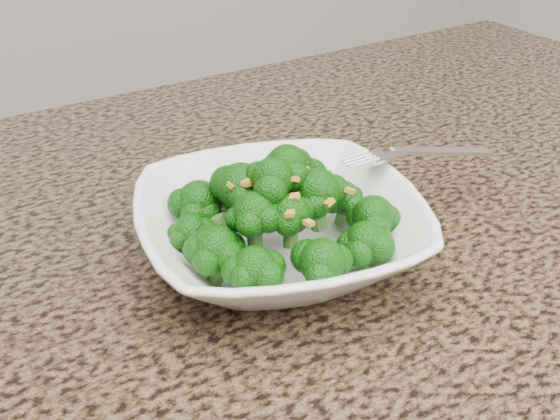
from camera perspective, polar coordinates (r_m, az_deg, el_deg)
granite_counter at (r=0.54m, az=-3.89°, el=-11.34°), size 1.64×1.04×0.03m
bowl at (r=0.60m, az=0.00°, el=-1.69°), size 0.30×0.30×0.06m
broccoli_pile at (r=0.57m, az=0.00°, el=3.76°), size 0.21×0.21×0.07m
garlic_topping at (r=0.55m, az=0.00°, el=7.19°), size 0.13×0.13×0.01m
fork at (r=0.66m, az=9.56°, el=4.49°), size 0.19×0.05×0.01m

